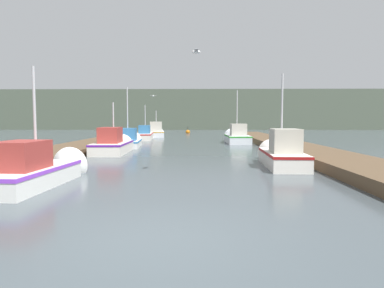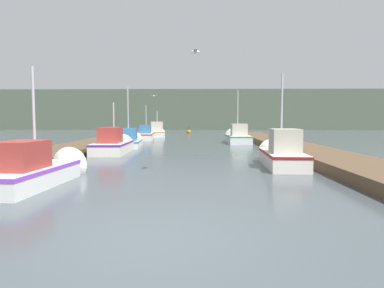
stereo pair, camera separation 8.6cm
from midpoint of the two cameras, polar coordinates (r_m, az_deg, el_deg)
The scene contains 16 objects.
ground_plane at distance 5.70m, azimuth -6.41°, elevation -15.55°, with size 200.00×200.00×0.00m.
dock_left at distance 22.58m, azimuth -17.39°, elevation -0.39°, with size 2.76×40.00×0.39m.
dock_right at distance 22.15m, azimuth 16.43°, elevation -0.45°, with size 2.76×40.00×0.39m.
distant_shore_ridge at distance 68.75m, azimuth 0.72°, elevation 5.59°, with size 120.00×16.00×7.22m.
fishing_boat_0 at distance 11.02m, azimuth -24.25°, elevation -3.88°, with size 1.58×4.52×3.78m.
fishing_boat_1 at distance 14.64m, azimuth 14.72°, elevation -1.57°, with size 1.60×4.75×4.11m.
fishing_boat_2 at distance 20.49m, azimuth -12.56°, elevation -0.03°, with size 1.86×5.40×3.36m.
fishing_boat_3 at distance 24.38m, azimuth -10.41°, elevation 0.56°, with size 2.05×4.56×4.68m.
fishing_boat_4 at distance 28.40m, azimuth 7.58°, elevation 1.21°, with size 1.77×5.53×4.72m.
fishing_boat_5 at distance 33.15m, azimuth -7.54°, elevation 1.56°, with size 1.83×6.46×3.55m.
fishing_boat_6 at distance 37.38m, azimuth -5.76°, elevation 1.99°, with size 2.10×4.63×3.32m.
mooring_piling_0 at distance 38.02m, azimuth 7.82°, elevation 2.08°, with size 0.32×0.32×1.09m.
mooring_piling_1 at distance 41.72m, azimuth 7.24°, elevation 2.45°, with size 0.32×0.32×1.36m.
channel_buoy at distance 46.28m, azimuth -0.47°, elevation 2.01°, with size 0.59×0.59×1.09m.
seagull_lead at distance 27.48m, azimuth -6.28°, elevation 7.99°, with size 0.54×0.35×0.12m.
seagull_1 at distance 11.63m, azimuth 0.79°, elevation 15.11°, with size 0.28×0.55×0.12m.
Camera 2 is at (0.78, -5.31, 1.92)m, focal length 32.00 mm.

